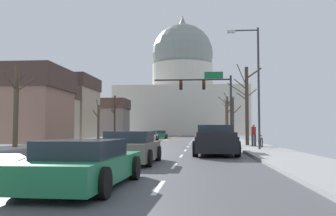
{
  "coord_description": "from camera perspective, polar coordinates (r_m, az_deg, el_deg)",
  "views": [
    {
      "loc": [
        4.48,
        -22.52,
        1.37
      ],
      "look_at": [
        -0.1,
        30.14,
        4.44
      ],
      "focal_mm": 39.56,
      "sensor_mm": 36.0,
      "label": 1
    }
  ],
  "objects": [
    {
      "name": "pedestrian_00",
      "position": [
        27.88,
        13.07,
        -3.89
      ],
      "size": [
        0.35,
        0.34,
        1.64
      ],
      "color": "#33333D",
      "rests_on": "ground"
    },
    {
      "name": "sedan_oncoming_01",
      "position": [
        56.62,
        -1.24,
        -4.15
      ],
      "size": [
        2.13,
        4.39,
        1.2
      ],
      "color": "#1E7247",
      "rests_on": "ground"
    },
    {
      "name": "flank_building_01",
      "position": [
        62.36,
        -15.73,
        0.18
      ],
      "size": [
        9.64,
        10.22,
        9.96
      ],
      "color": "tan",
      "rests_on": "ground"
    },
    {
      "name": "pickup_truck_near_02",
      "position": [
        20.57,
        7.33,
        -5.07
      ],
      "size": [
        2.45,
        5.77,
        1.62
      ],
      "color": "black",
      "rests_on": "ground"
    },
    {
      "name": "flank_building_02",
      "position": [
        75.21,
        -10.32,
        -1.44
      ],
      "size": [
        10.83,
        7.13,
        7.43
      ],
      "color": "slate",
      "rests_on": "ground"
    },
    {
      "name": "sedan_oncoming_00",
      "position": [
        45.33,
        -2.83,
        -4.38
      ],
      "size": [
        2.11,
        4.45,
        1.11
      ],
      "color": "silver",
      "rests_on": "ground"
    },
    {
      "name": "flank_building_03",
      "position": [
        53.31,
        -19.14,
        -0.42
      ],
      "size": [
        8.72,
        8.84,
        7.69
      ],
      "color": "tan",
      "rests_on": "ground"
    },
    {
      "name": "signal_gantry",
      "position": [
        37.91,
        6.39,
        2.48
      ],
      "size": [
        7.91,
        0.41,
        7.12
      ],
      "color": "#28282D",
      "rests_on": "ground"
    },
    {
      "name": "sedan_near_04",
      "position": [
        9.1,
        -12.74,
        -8.47
      ],
      "size": [
        2.13,
        4.74,
        1.12
      ],
      "color": "#1E7247",
      "rests_on": "ground"
    },
    {
      "name": "flank_building_00",
      "position": [
        42.5,
        -24.39,
        0.47
      ],
      "size": [
        13.67,
        8.25,
        7.8
      ],
      "color": "#8C6656",
      "rests_on": "ground"
    },
    {
      "name": "ground",
      "position": [
        23.0,
        -6.32,
        -6.67
      ],
      "size": [
        20.0,
        180.0,
        0.2
      ],
      "color": "#4A4A4F"
    },
    {
      "name": "sedan_near_00",
      "position": [
        33.53,
        6.44,
        -4.63
      ],
      "size": [
        2.12,
        4.42,
        1.25
      ],
      "color": "#B71414",
      "rests_on": "ground"
    },
    {
      "name": "sedan_near_03",
      "position": [
        15.11,
        -5.75,
        -6.17
      ],
      "size": [
        2.14,
        4.42,
        1.3
      ],
      "color": "#6B6056",
      "rests_on": "ground"
    },
    {
      "name": "bare_tree_01",
      "position": [
        27.99,
        -22.36,
        0.65
      ],
      "size": [
        1.83,
        2.28,
        5.73
      ],
      "color": "#4C3D2D",
      "rests_on": "ground"
    },
    {
      "name": "bare_tree_02",
      "position": [
        62.21,
        8.97,
        -1.46
      ],
      "size": [
        2.47,
        1.52,
        6.81
      ],
      "color": "brown",
      "rests_on": "ground"
    },
    {
      "name": "bare_tree_04",
      "position": [
        44.45,
        10.0,
        -1.39
      ],
      "size": [
        1.88,
        2.44,
        4.99
      ],
      "color": "#423328",
      "rests_on": "ground"
    },
    {
      "name": "capitol_building",
      "position": [
        95.72,
        2.27,
        2.51
      ],
      "size": [
        31.84,
        22.65,
        31.14
      ],
      "color": "beige",
      "rests_on": "ground"
    },
    {
      "name": "sedan_near_01",
      "position": [
        27.36,
        6.85,
        -4.98
      ],
      "size": [
        2.17,
        4.5,
        1.19
      ],
      "color": "black",
      "rests_on": "ground"
    },
    {
      "name": "street_lamp_right",
      "position": [
        24.24,
        13.17,
        4.67
      ],
      "size": [
        2.07,
        0.24,
        7.74
      ],
      "color": "#333338",
      "rests_on": "ground"
    },
    {
      "name": "bare_tree_06",
      "position": [
        30.09,
        12.04,
        0.68
      ],
      "size": [
        2.77,
        1.75,
        6.39
      ],
      "color": "#423328",
      "rests_on": "ground"
    },
    {
      "name": "bare_tree_05",
      "position": [
        48.37,
        -10.68,
        -1.97
      ],
      "size": [
        1.01,
        2.16,
        5.01
      ],
      "color": "brown",
      "rests_on": "ground"
    },
    {
      "name": "bicycle_parked",
      "position": [
        26.68,
        14.06,
        -5.13
      ],
      "size": [
        0.12,
        1.77,
        0.85
      ],
      "color": "black",
      "rests_on": "ground"
    },
    {
      "name": "bare_tree_00",
      "position": [
        55.78,
        9.18,
        -1.06
      ],
      "size": [
        1.48,
        1.76,
        6.85
      ],
      "color": "#423328",
      "rests_on": "ground"
    },
    {
      "name": "bare_tree_03",
      "position": [
        54.15,
        -8.22,
        -1.11
      ],
      "size": [
        1.6,
        2.42,
        6.15
      ],
      "color": "#423328",
      "rests_on": "ground"
    }
  ]
}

